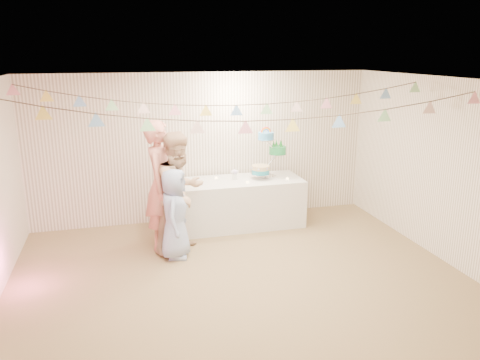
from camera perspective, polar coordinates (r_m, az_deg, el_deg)
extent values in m
plane|color=olive|center=(6.37, 0.11, -12.04)|extent=(6.00, 6.00, 0.00)
plane|color=silver|center=(5.66, 0.13, 12.01)|extent=(6.00, 6.00, 0.00)
plane|color=white|center=(8.25, -4.39, 3.96)|extent=(6.00, 6.00, 0.00)
plane|color=white|center=(3.68, 10.44, -11.29)|extent=(6.00, 6.00, 0.00)
plane|color=white|center=(7.24, 23.73, 1.03)|extent=(5.00, 5.00, 0.00)
cube|color=silver|center=(8.08, -0.18, -2.78)|extent=(2.18, 0.87, 0.82)
cylinder|color=white|center=(7.81, -4.23, -0.79)|extent=(0.36, 0.36, 0.02)
imported|color=tan|center=(7.16, -9.56, -0.60)|extent=(0.68, 0.83, 1.97)
imported|color=tan|center=(7.00, -7.33, -1.50)|extent=(1.12, 1.08, 1.82)
imported|color=#95A6D4|center=(6.84, -7.95, -4.09)|extent=(0.59, 0.75, 1.34)
cylinder|color=#FFD88C|center=(7.66, -5.70, -0.58)|extent=(0.04, 0.04, 0.03)
cylinder|color=#FFD88C|center=(8.05, -2.92, 0.27)|extent=(0.04, 0.04, 0.03)
cylinder|color=#FFD88C|center=(7.78, 0.94, -0.25)|extent=(0.04, 0.04, 0.03)
cylinder|color=#FFD88C|center=(8.26, 1.78, 0.67)|extent=(0.04, 0.04, 0.03)
cylinder|color=#FFD88C|center=(8.04, 5.80, 0.18)|extent=(0.04, 0.04, 0.03)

